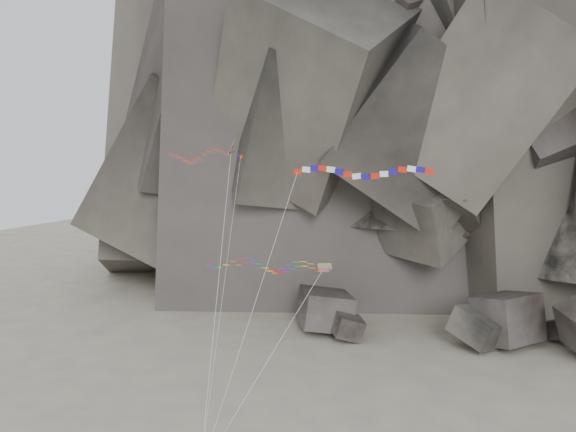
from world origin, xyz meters
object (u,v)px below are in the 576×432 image
at_px(delta_kite, 196,155).
at_px(parafoil_kite, 260,265).
at_px(pennant_kite, 231,232).
at_px(banner_kite, 361,173).

height_order(delta_kite, parafoil_kite, delta_kite).
bearing_deg(delta_kite, pennant_kite, -48.93).
relative_size(delta_kite, pennant_kite, 1.06).
distance_m(delta_kite, banner_kite, 16.49).
height_order(delta_kite, pennant_kite, delta_kite).
xyz_separation_m(banner_kite, parafoil_kite, (-7.21, -6.68, -8.00)).
relative_size(parafoil_kite, pennant_kite, 0.63).
bearing_deg(banner_kite, delta_kite, 178.58).
xyz_separation_m(parafoil_kite, pennant_kite, (-3.02, 0.27, 2.75)).
height_order(parafoil_kite, pennant_kite, pennant_kite).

